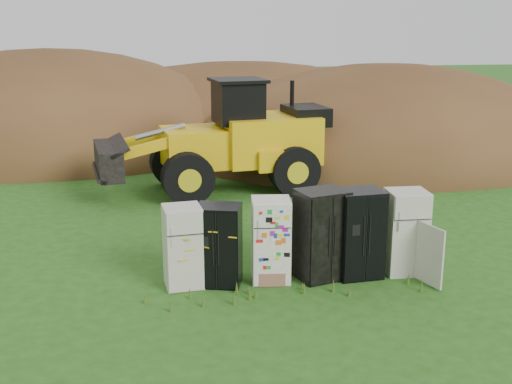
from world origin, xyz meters
TOP-DOWN VIEW (x-y plane):
  - ground at (0.00, 0.00)m, footprint 120.00×120.00m
  - fridge_leftmost at (-2.34, 0.02)m, footprint 0.80×0.77m
  - fridge_black_side at (-1.63, -0.00)m, footprint 1.00×0.88m
  - fridge_sticker at (-0.58, 0.03)m, footprint 0.83×0.78m
  - fridge_dark_mid at (0.46, 0.00)m, footprint 1.12×1.00m
  - fridge_black_right at (1.25, -0.01)m, footprint 0.98×0.84m
  - fridge_open_door at (2.27, 0.03)m, footprint 0.83×0.77m
  - wheel_loader at (-1.15, 7.20)m, footprint 7.46×3.89m
  - dirt_mound_right at (5.98, 11.62)m, footprint 15.43×11.31m
  - dirt_mound_left at (-7.06, 15.13)m, footprint 16.08×12.06m
  - dirt_mound_back at (1.00, 17.14)m, footprint 18.12×12.08m

SIDE VIEW (x-z plane):
  - ground at x=0.00m, z-range 0.00..0.00m
  - dirt_mound_right at x=5.98m, z-range -3.56..3.56m
  - dirt_mound_left at x=-7.06m, z-range -4.06..4.06m
  - dirt_mound_back at x=1.00m, z-range -3.35..3.35m
  - fridge_black_side at x=-1.63m, z-range 0.00..1.64m
  - fridge_leftmost at x=-2.34m, z-range 0.00..1.65m
  - fridge_sticker at x=-0.58m, z-range 0.00..1.72m
  - fridge_open_door at x=2.27m, z-range 0.00..1.77m
  - fridge_black_right at x=1.25m, z-range 0.00..1.83m
  - fridge_dark_mid at x=0.46m, z-range 0.00..1.86m
  - wheel_loader at x=-1.15m, z-range 0.00..3.44m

